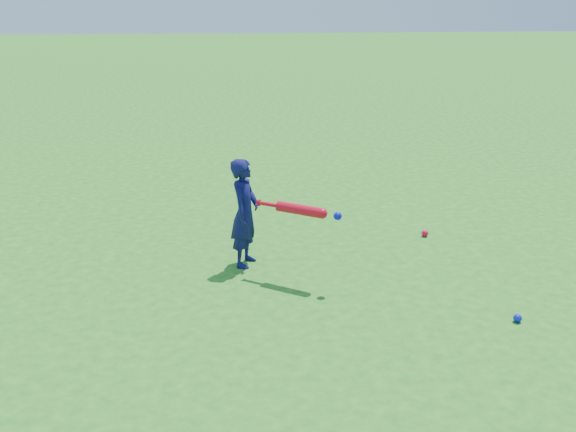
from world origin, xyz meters
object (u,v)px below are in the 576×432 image
(child, at_px, (245,213))
(bat_swing, at_px, (304,210))
(ground_ball_red, at_px, (425,233))
(ground_ball_blue, at_px, (518,318))

(child, relative_size, bat_swing, 1.46)
(child, height_order, bat_swing, child)
(ground_ball_red, xyz_separation_m, ground_ball_blue, (0.18, -2.08, -0.00))
(ground_ball_blue, xyz_separation_m, bat_swing, (-1.74, 1.05, 0.69))
(ground_ball_red, height_order, ground_ball_blue, ground_ball_red)
(ground_ball_red, relative_size, bat_swing, 0.10)
(child, xyz_separation_m, bat_swing, (0.55, -0.44, 0.16))
(child, relative_size, ground_ball_blue, 15.02)
(ground_ball_blue, bearing_deg, ground_ball_red, 94.93)
(ground_ball_blue, distance_m, bat_swing, 2.14)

